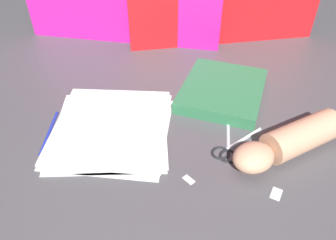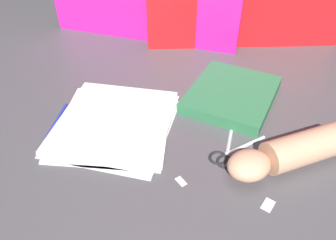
# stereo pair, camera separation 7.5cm
# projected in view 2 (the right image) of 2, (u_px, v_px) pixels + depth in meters

# --- Properties ---
(ground_plane) EXTENTS (6.00, 6.00, 0.00)m
(ground_plane) POSITION_uv_depth(u_px,v_px,m) (158.00, 127.00, 0.82)
(ground_plane) COLOR #4C494F
(paper_stack) EXTENTS (0.30, 0.32, 0.02)m
(paper_stack) POSITION_uv_depth(u_px,v_px,m) (114.00, 123.00, 0.82)
(paper_stack) COLOR white
(paper_stack) RESTS_ON ground_plane
(book_closed) EXTENTS (0.28, 0.31, 0.03)m
(book_closed) POSITION_uv_depth(u_px,v_px,m) (232.00, 95.00, 0.90)
(book_closed) COLOR #2D7247
(book_closed) RESTS_ON ground_plane
(scissors) EXTENTS (0.14, 0.16, 0.01)m
(scissors) POSITION_uv_depth(u_px,v_px,m) (229.00, 151.00, 0.75)
(scissors) COLOR silver
(scissors) RESTS_ON ground_plane
(hand_forearm) EXTENTS (0.28, 0.21, 0.07)m
(hand_forearm) POSITION_uv_depth(u_px,v_px,m) (290.00, 153.00, 0.70)
(hand_forearm) COLOR tan
(hand_forearm) RESTS_ON ground_plane
(paper_scrap_near) EXTENTS (0.03, 0.04, 0.00)m
(paper_scrap_near) POSITION_uv_depth(u_px,v_px,m) (268.00, 205.00, 0.64)
(paper_scrap_near) COLOR white
(paper_scrap_near) RESTS_ON ground_plane
(paper_scrap_mid) EXTENTS (0.03, 0.03, 0.00)m
(paper_scrap_mid) POSITION_uv_depth(u_px,v_px,m) (181.00, 181.00, 0.69)
(paper_scrap_mid) COLOR white
(paper_scrap_mid) RESTS_ON ground_plane
(paper_scrap_far) EXTENTS (0.02, 0.02, 0.00)m
(paper_scrap_far) POSITION_uv_depth(u_px,v_px,m) (236.00, 169.00, 0.71)
(paper_scrap_far) COLOR white
(paper_scrap_far) RESTS_ON ground_plane
(pen) EXTENTS (0.01, 0.16, 0.01)m
(pen) POSITION_uv_depth(u_px,v_px,m) (55.00, 122.00, 0.83)
(pen) COLOR #2333B2
(pen) RESTS_ON ground_plane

